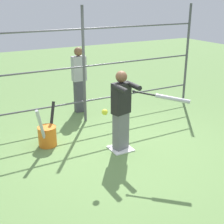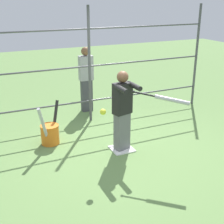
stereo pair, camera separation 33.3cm
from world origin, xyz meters
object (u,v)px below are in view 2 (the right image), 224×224
object	(u,v)px
baseball_bat_swinging	(167,99)
softball_in_flight	(103,112)
bystander_behind_fence	(86,79)
batter	(123,109)
bat_bucket	(50,133)

from	to	relation	value
baseball_bat_swinging	softball_in_flight	size ratio (longest dim) A/B	7.48
softball_in_flight	bystander_behind_fence	distance (m)	2.85
softball_in_flight	bystander_behind_fence	world-z (taller)	bystander_behind_fence
baseball_bat_swinging	bystander_behind_fence	size ratio (longest dim) A/B	0.46
batter	bat_bucket	xyz separation A→B (m)	(1.14, -0.82, -0.59)
baseball_bat_swinging	bat_bucket	bearing A→B (deg)	-46.62
softball_in_flight	bystander_behind_fence	xyz separation A→B (m)	(-0.74, -2.75, -0.19)
batter	softball_in_flight	world-z (taller)	batter
batter	bystander_behind_fence	size ratio (longest dim) A/B	0.95
batter	baseball_bat_swinging	xyz separation A→B (m)	(-0.38, 0.80, 0.37)
bat_bucket	softball_in_flight	bearing A→B (deg)	113.10
batter	softball_in_flight	xyz separation A→B (m)	(0.59, 0.49, 0.21)
baseball_bat_swinging	bystander_behind_fence	xyz separation A→B (m)	(0.23, -3.05, -0.36)
baseball_bat_swinging	softball_in_flight	distance (m)	1.03
batter	bat_bucket	distance (m)	1.52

